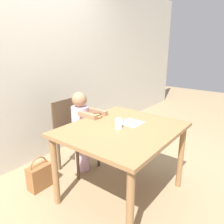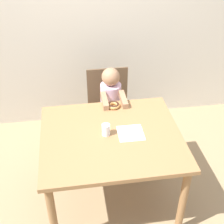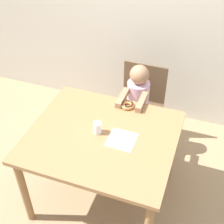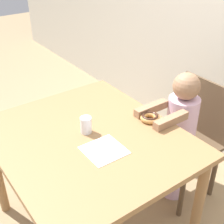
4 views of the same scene
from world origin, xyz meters
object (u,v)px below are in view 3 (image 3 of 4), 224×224
(chair, at_px, (140,107))
(handbag, at_px, (90,120))
(donut, at_px, (127,105))
(cup, at_px, (98,128))
(child_figure, at_px, (137,109))

(chair, bearing_deg, handbag, -178.52)
(chair, xyz_separation_m, donut, (-0.02, -0.39, 0.31))
(handbag, xyz_separation_m, cup, (0.41, -0.75, 0.66))
(donut, xyz_separation_m, handbag, (-0.53, 0.38, -0.63))
(chair, distance_m, cup, 0.85)
(donut, distance_m, cup, 0.39)
(donut, distance_m, handbag, 0.90)
(chair, bearing_deg, cup, -99.98)
(donut, relative_size, cup, 1.21)
(child_figure, bearing_deg, chair, 90.00)
(chair, height_order, handbag, chair)
(handbag, bearing_deg, donut, -35.58)
(child_figure, height_order, cup, child_figure)
(child_figure, relative_size, handbag, 2.67)
(child_figure, height_order, handbag, child_figure)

